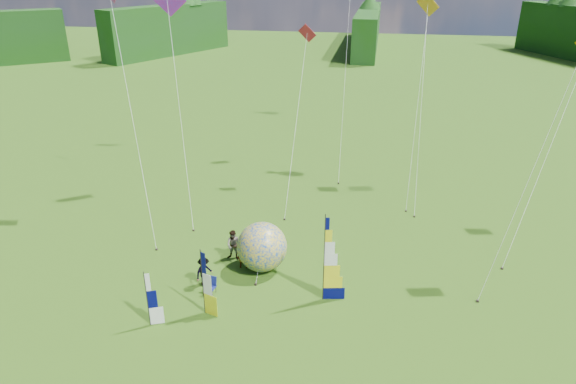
% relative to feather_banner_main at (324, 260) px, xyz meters
% --- Properties ---
extents(ground, '(220.00, 220.00, 0.00)m').
position_rel_feather_banner_main_xyz_m(ground, '(-0.90, -3.36, -2.31)').
color(ground, '#3D5C11').
rests_on(ground, ground).
extents(treeline_ring, '(210.00, 210.00, 8.00)m').
position_rel_feather_banner_main_xyz_m(treeline_ring, '(-0.90, -3.36, 1.69)').
color(treeline_ring, '#183917').
rests_on(treeline_ring, ground).
extents(feather_banner_main, '(1.25, 0.34, 4.62)m').
position_rel_feather_banner_main_xyz_m(feather_banner_main, '(0.00, 0.00, 0.00)').
color(feather_banner_main, '#05074C').
rests_on(feather_banner_main, ground).
extents(side_banner_left, '(0.94, 0.40, 3.41)m').
position_rel_feather_banner_main_xyz_m(side_banner_left, '(-5.50, -2.09, -0.60)').
color(side_banner_left, yellow).
rests_on(side_banner_left, ground).
extents(side_banner_far, '(0.83, 0.41, 2.82)m').
position_rel_feather_banner_main_xyz_m(side_banner_far, '(-7.73, -3.42, -0.90)').
color(side_banner_far, white).
rests_on(side_banner_far, ground).
extents(bol_inflatable, '(2.87, 2.87, 2.74)m').
position_rel_feather_banner_main_xyz_m(bol_inflatable, '(-3.62, 2.25, -0.94)').
color(bol_inflatable, '#033097').
rests_on(bol_inflatable, ground).
extents(spectator_a, '(0.75, 0.56, 1.87)m').
position_rel_feather_banner_main_xyz_m(spectator_a, '(-4.68, 2.20, -1.37)').
color(spectator_a, '#66594C').
rests_on(spectator_a, ground).
extents(spectator_b, '(0.92, 0.52, 1.80)m').
position_rel_feather_banner_main_xyz_m(spectator_b, '(-5.42, 2.93, -1.41)').
color(spectator_b, '#66594C').
rests_on(spectator_b, ground).
extents(spectator_c, '(0.84, 1.13, 1.65)m').
position_rel_feather_banner_main_xyz_m(spectator_c, '(-6.26, 0.15, -1.49)').
color(spectator_c, '#66594C').
rests_on(spectator_c, ground).
extents(spectator_d, '(1.04, 1.05, 1.80)m').
position_rel_feather_banner_main_xyz_m(spectator_d, '(-4.12, 4.05, -1.41)').
color(spectator_d, '#66594C').
rests_on(spectator_d, ground).
extents(camp_chair, '(0.62, 0.62, 0.95)m').
position_rel_feather_banner_main_xyz_m(camp_chair, '(-5.70, -0.59, -1.84)').
color(camp_chair, '#0F1755').
rests_on(camp_chair, ground).
extents(kite_whale, '(8.06, 15.56, 21.85)m').
position_rel_feather_banner_main_xyz_m(kite_whale, '(4.98, 17.05, 8.62)').
color(kite_whale, black).
rests_on(kite_whale, ground).
extents(kite_rainbow_delta, '(11.36, 13.86, 15.47)m').
position_rel_feather_banner_main_xyz_m(kite_rainbow_delta, '(-10.66, 9.56, 5.42)').
color(kite_rainbow_delta, red).
rests_on(kite_rainbow_delta, ground).
extents(kite_parafoil, '(8.63, 9.32, 16.66)m').
position_rel_feather_banner_main_xyz_m(kite_parafoil, '(10.04, 3.87, 6.02)').
color(kite_parafoil, '#A20216').
rests_on(kite_parafoil, ground).
extents(small_kite_red, '(4.10, 10.39, 12.04)m').
position_rel_feather_banner_main_xyz_m(small_kite_red, '(-3.37, 12.16, 3.71)').
color(small_kite_red, red).
rests_on(small_kite_red, ground).
extents(small_kite_orange, '(7.11, 10.94, 14.22)m').
position_rel_feather_banner_main_xyz_m(small_kite_orange, '(4.98, 14.10, 4.80)').
color(small_kite_orange, orange).
rests_on(small_kite_orange, ground).
extents(small_kite_yellow, '(10.73, 12.76, 12.39)m').
position_rel_feather_banner_main_xyz_m(small_kite_yellow, '(11.83, 8.50, 3.88)').
color(small_kite_yellow, '#FBAC00').
rests_on(small_kite_yellow, ground).
extents(small_kite_pink, '(9.66, 10.71, 15.16)m').
position_rel_feather_banner_main_xyz_m(small_kite_pink, '(-12.32, 6.23, 5.27)').
color(small_kite_pink, '#CB449F').
rests_on(small_kite_pink, ground).
extents(small_kite_green, '(3.12, 12.52, 21.91)m').
position_rel_feather_banner_main_xyz_m(small_kite_green, '(-0.63, 19.79, 8.65)').
color(small_kite_green, green).
rests_on(small_kite_green, ground).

